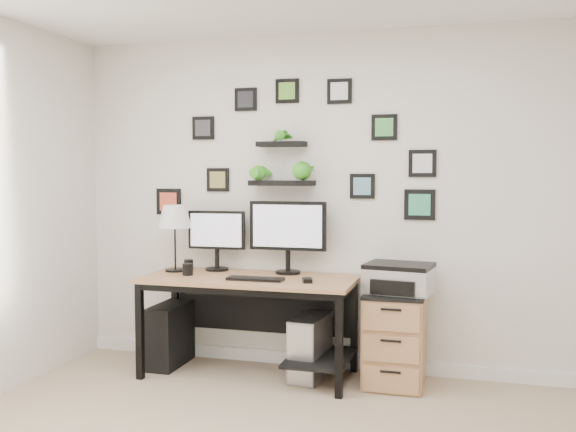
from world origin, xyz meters
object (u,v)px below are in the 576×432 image
(printer, at_px, (399,278))
(desk, at_px, (255,293))
(pc_tower_grey, at_px, (310,347))
(monitor_left, at_px, (217,236))
(file_cabinet, at_px, (395,338))
(monitor_right, at_px, (288,231))
(mug, at_px, (188,269))
(table_lamp, at_px, (175,218))
(pc_tower_black, at_px, (170,335))

(printer, bearing_deg, desk, -176.78)
(pc_tower_grey, distance_m, printer, 0.84)
(monitor_left, xyz_separation_m, file_cabinet, (1.43, -0.14, -0.69))
(pc_tower_grey, bearing_deg, monitor_left, 168.25)
(desk, distance_m, printer, 1.08)
(desk, xyz_separation_m, monitor_right, (0.20, 0.19, 0.46))
(mug, bearing_deg, printer, 5.06)
(monitor_left, bearing_deg, mug, -114.59)
(monitor_left, bearing_deg, table_lamp, -157.30)
(desk, xyz_separation_m, mug, (-0.51, -0.08, 0.17))
(monitor_left, relative_size, monitor_right, 0.79)
(desk, bearing_deg, mug, -171.14)
(file_cabinet, bearing_deg, pc_tower_black, -179.44)
(monitor_right, bearing_deg, printer, -8.54)
(table_lamp, relative_size, pc_tower_grey, 1.08)
(monitor_left, bearing_deg, desk, -27.02)
(desk, distance_m, pc_tower_black, 0.82)
(table_lamp, distance_m, printer, 1.80)
(monitor_right, xyz_separation_m, pc_tower_black, (-0.93, -0.15, -0.84))
(monitor_right, bearing_deg, mug, -159.35)
(printer, bearing_deg, file_cabinet, -174.99)
(monitor_right, distance_m, file_cabinet, 1.13)
(monitor_left, relative_size, pc_tower_grey, 0.98)
(pc_tower_grey, distance_m, file_cabinet, 0.63)
(monitor_right, distance_m, mug, 0.82)
(pc_tower_black, xyz_separation_m, pc_tower_grey, (1.15, -0.01, -0.01))
(table_lamp, relative_size, printer, 1.03)
(monitor_left, bearing_deg, monitor_right, -0.61)
(pc_tower_black, bearing_deg, file_cabinet, 0.69)
(mug, bearing_deg, desk, 8.86)
(mug, bearing_deg, table_lamp, 139.42)
(printer, bearing_deg, monitor_right, 171.46)
(monitor_right, distance_m, pc_tower_black, 1.26)
(mug, relative_size, pc_tower_black, 0.18)
(monitor_right, xyz_separation_m, pc_tower_grey, (0.22, -0.16, -0.85))
(desk, relative_size, file_cabinet, 2.39)
(table_lamp, bearing_deg, printer, -0.33)
(pc_tower_black, bearing_deg, pc_tower_grey, -0.52)
(monitor_left, height_order, monitor_right, monitor_right)
(monitor_right, xyz_separation_m, table_lamp, (-0.89, -0.12, 0.09))
(table_lamp, bearing_deg, pc_tower_grey, -2.19)
(pc_tower_black, relative_size, printer, 0.96)
(pc_tower_black, distance_m, printer, 1.88)
(monitor_left, xyz_separation_m, printer, (1.46, -0.14, -0.25))
(pc_tower_black, relative_size, file_cabinet, 0.73)
(pc_tower_black, bearing_deg, monitor_left, 24.54)
(file_cabinet, bearing_deg, pc_tower_grey, -177.19)
(printer, bearing_deg, table_lamp, 179.67)
(monitor_right, bearing_deg, file_cabinet, -8.91)
(table_lamp, height_order, file_cabinet, table_lamp)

